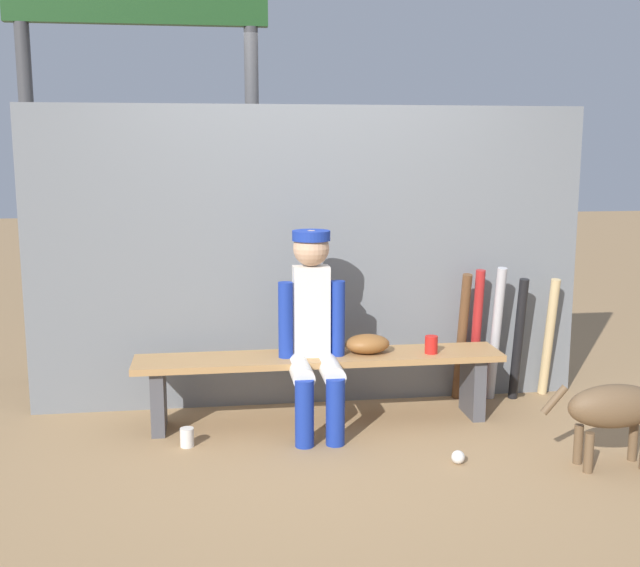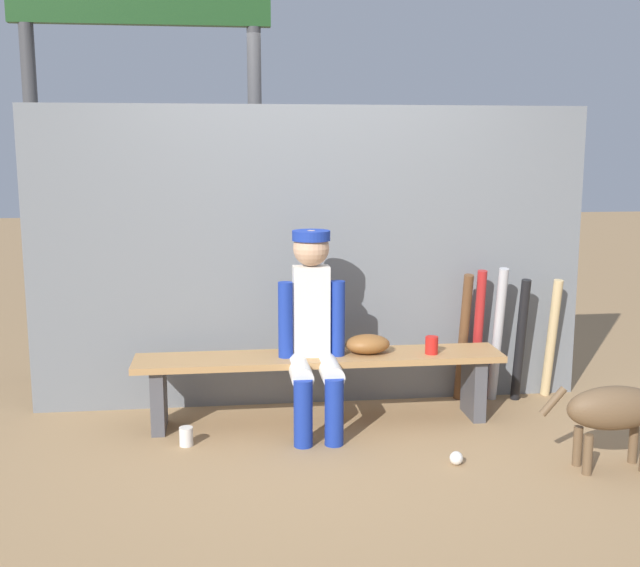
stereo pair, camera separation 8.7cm
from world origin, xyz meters
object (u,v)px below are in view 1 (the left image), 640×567
Objects in this scene: player_seated at (314,325)px; scoreboard at (148,39)px; bat_aluminum_silver at (496,334)px; baseball at (458,457)px; bat_aluminum_red at (476,335)px; bat_aluminum_black at (518,340)px; dog at (624,406)px; bat_wood_natural at (549,337)px; cup_on_ground at (187,437)px; baseball_glove at (367,344)px; bat_wood_dark at (462,338)px; cup_on_bench at (431,345)px; dugout_bench at (320,370)px.

scoreboard is (-1.00, 1.20, 1.79)m from player_seated.
bat_aluminum_silver reaches higher than baseball.
bat_aluminum_black is at bearing -11.52° from bat_aluminum_red.
bat_aluminum_black reaches higher than dog.
bat_wood_natural is at bearing 8.08° from bat_aluminum_silver.
player_seated is 11.05× the size of cup_on_ground.
baseball_glove is 0.95m from baseball.
scoreboard is at bearing 99.60° from cup_on_ground.
baseball_glove is at bearing -167.07° from bat_wood_natural.
bat_wood_natural is 7.57× the size of cup_on_ground.
bat_aluminum_silver reaches higher than bat_wood_dark.
player_seated reaches higher than bat_aluminum_red.
baseball is 0.67× the size of cup_on_bench.
baseball is at bearing -119.83° from bat_aluminum_silver.
baseball_glove is 0.33× the size of bat_aluminum_black.
dugout_bench is at bearing 175.37° from cup_on_bench.
bat_wood_natural is at bearing 3.09° from bat_wood_dark.
scoreboard is (-1.05, 1.10, 2.10)m from dugout_bench.
scoreboard is at bearing 133.81° from dugout_bench.
cup_on_bench is at bearing 8.80° from cup_on_ground.
bat_wood_dark is at bearing -21.88° from scoreboard.
cup_on_ground is at bearing -165.43° from baseball_glove.
bat_wood_natural reaches higher than dugout_bench.
dog is (0.86, -0.15, 0.30)m from baseball.
baseball_glove is at bearing -159.73° from bat_aluminum_red.
bat_aluminum_silver is 8.48× the size of cup_on_ground.
bat_aluminum_silver is at bearing 60.17° from baseball.
bat_aluminum_silver reaches higher than bat_aluminum_black.
baseball_glove is 2.55× the size of cup_on_ground.
baseball_glove is 1.52m from dog.
dugout_bench is 0.65× the size of scoreboard.
bat_wood_natural is 1.48m from baseball.
player_seated is 1.44× the size of dog.
bat_aluminum_black reaches higher than bat_wood_natural.
baseball is at bearing -113.34° from bat_aluminum_red.
baseball_glove is 0.34× the size of bat_wood_natural.
bat_wood_dark is 1.08× the size of bat_wood_natural.
cup_on_bench reaches higher than cup_on_ground.
player_seated is 2.37m from scoreboard.
baseball_glove reaches higher than baseball.
bat_aluminum_red is 3.04m from scoreboard.
bat_aluminum_red is 1.09× the size of bat_wood_natural.
cup_on_ground is at bearing -160.46° from dugout_bench.
bat_wood_dark is at bearing 175.68° from bat_aluminum_black.
bat_aluminum_black is 7.73× the size of cup_on_bench.
cup_on_bench reaches higher than dog.
baseball_glove is at bearing 0.00° from dugout_bench.
baseball_glove is at bearing 14.57° from cup_on_ground.
bat_wood_natural is 3.45m from scoreboard.
bat_aluminum_silver reaches higher than bat_aluminum_red.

